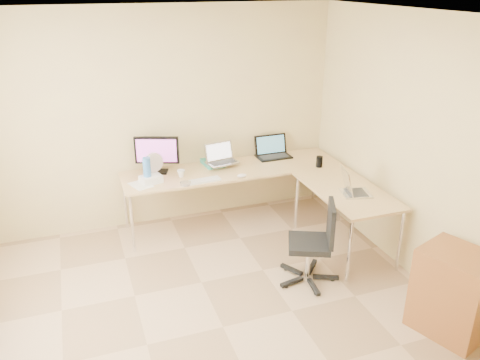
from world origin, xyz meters
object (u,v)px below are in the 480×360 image
object	(u,v)px
mug	(181,173)
water_bottle	(147,171)
laptop_black	(274,147)
desk_fan	(153,166)
laptop_return	(357,184)
laptop_center	(222,154)
office_chair	(309,236)
desk_main	(233,196)
keyboard	(201,181)
desk_return	(344,219)
cabinet	(453,295)
monitor	(157,155)

from	to	relation	value
mug	water_bottle	xyz separation A→B (m)	(-0.39, -0.06, 0.11)
laptop_black	desk_fan	bearing A→B (deg)	-174.43
desk_fan	laptop_return	size ratio (longest dim) A/B	0.83
laptop_center	office_chair	distance (m)	1.63
laptop_center	water_bottle	distance (m)	0.96
desk_main	desk_fan	size ratio (longest dim) A/B	9.23
keyboard	water_bottle	bearing A→B (deg)	160.05
desk_return	keyboard	distance (m)	1.66
water_bottle	office_chair	distance (m)	1.93
desk_main	laptop_center	size ratio (longest dim) A/B	7.23
laptop_center	keyboard	size ratio (longest dim) A/B	0.84
desk_return	cabinet	bearing A→B (deg)	-84.39
keyboard	desk_fan	xyz separation A→B (m)	(-0.48, 0.29, 0.13)
desk_fan	monitor	bearing A→B (deg)	46.00
water_bottle	desk_return	bearing A→B (deg)	-23.77
monitor	desk_fan	distance (m)	0.19
monitor	office_chair	distance (m)	2.05
mug	desk_fan	distance (m)	0.33
laptop_center	water_bottle	bearing A→B (deg)	-178.42
desk_return	laptop_black	bearing A→B (deg)	106.58
desk_main	office_chair	distance (m)	1.47
desk_return	cabinet	xyz separation A→B (m)	(0.15, -1.53, -0.01)
desk_main	cabinet	size ratio (longest dim) A/B	3.28
laptop_black	keyboard	world-z (taller)	laptop_black
desk_main	desk_return	size ratio (longest dim) A/B	2.04
laptop_black	desk_fan	world-z (taller)	desk_fan
desk_return	laptop_black	size ratio (longest dim) A/B	3.03
laptop_center	desk_fan	xyz separation A→B (m)	(-0.84, -0.07, -0.02)
monitor	cabinet	xyz separation A→B (m)	(2.00, -2.71, -0.59)
desk_main	desk_return	xyz separation A→B (m)	(0.98, -1.00, 0.00)
laptop_black	mug	world-z (taller)	laptop_black
keyboard	water_bottle	size ratio (longest dim) A/B	1.43
water_bottle	cabinet	xyz separation A→B (m)	(2.17, -2.42, -0.52)
desk_fan	desk_return	bearing A→B (deg)	-46.20
laptop_center	keyboard	bearing A→B (deg)	-145.88
monitor	desk_fan	world-z (taller)	monitor
desk_return	laptop_black	xyz separation A→B (m)	(-0.36, 1.20, 0.50)
monitor	laptop_center	world-z (taller)	monitor
monitor	keyboard	distance (m)	0.64
desk_main	keyboard	xyz separation A→B (m)	(-0.47, -0.27, 0.38)
desk_return	keyboard	xyz separation A→B (m)	(-1.44, 0.73, 0.38)
desk_fan	keyboard	bearing A→B (deg)	-49.35
office_chair	cabinet	size ratio (longest dim) A/B	1.08
laptop_black	monitor	bearing A→B (deg)	179.88
laptop_black	water_bottle	distance (m)	1.69
monitor	office_chair	xyz separation A→B (m)	(1.18, -1.61, -0.45)
mug	water_bottle	bearing A→B (deg)	-171.50
desk_main	monitor	size ratio (longest dim) A/B	5.15
keyboard	mug	bearing A→B (deg)	125.25
water_bottle	cabinet	bearing A→B (deg)	-48.12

